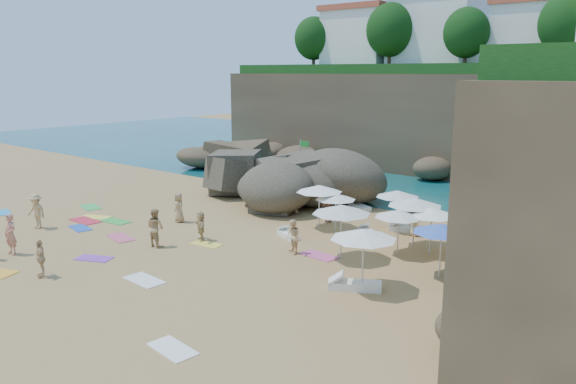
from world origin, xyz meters
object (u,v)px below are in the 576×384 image
Objects in this scene: parasol_0 at (336,197)px; parasol_2 at (397,194)px; parasol_1 at (319,189)px; person_stand_2 at (297,197)px; person_stand_3 at (328,208)px; person_stand_5 at (316,179)px; flag_pole at (302,158)px; person_stand_1 at (155,228)px; person_stand_4 at (415,222)px; lounger_0 at (408,229)px; rock_outcrop at (271,202)px.

parasol_0 is 3.24m from parasol_2.
parasol_2 is (3.46, 2.16, -0.17)m from parasol_1.
parasol_1 reaches higher than person_stand_2.
person_stand_3 is (2.66, -0.62, -0.17)m from person_stand_2.
person_stand_5 reaches higher than person_stand_3.
flag_pole is 1.94× the size of person_stand_1.
person_stand_1 is at bearing 169.47° from person_stand_3.
parasol_0 is at bearing -138.47° from parasol_2.
person_stand_2 is 1.30× the size of person_stand_4.
person_stand_2 is 1.00× the size of person_stand_5.
parasol_2 reaches higher than parasol_0.
parasol_0 is at bearing -128.36° from person_stand_1.
flag_pole is 1.59× the size of parasol_2.
person_stand_1 is 1.19× the size of person_stand_3.
flag_pole is 1.47× the size of parasol_1.
parasol_1 reaches higher than parasol_0.
lounger_0 is at bearing -34.75° from person_stand_5.
rock_outcrop is 3.35m from person_stand_2.
parasol_2 is at bearing 31.91° from parasol_1.
person_stand_1 is 12.87m from person_stand_4.
person_stand_3 is at bearing -56.91° from person_stand_5.
person_stand_2 reaches higher than person_stand_3.
person_stand_1 is (1.84, -10.53, 0.93)m from rock_outcrop.
person_stand_5 is at bearing -89.26° from person_stand_1.
person_stand_3 is 1.06× the size of person_stand_4.
rock_outcrop is at bearing 175.37° from parasol_2.
person_stand_4 is (1.24, -0.38, -1.23)m from parasol_2.
parasol_1 is 8.73m from person_stand_1.
parasol_1 is 1.32× the size of person_stand_1.
parasol_2 is (9.39, -0.76, 1.96)m from rock_outcrop.
parasol_1 is at bearing -154.27° from person_stand_3.
person_stand_2 is at bearing -54.79° from flag_pole.
flag_pole is 1.91× the size of lounger_0.
flag_pole is 1.76m from person_stand_5.
person_stand_2 reaches higher than person_stand_1.
person_stand_2 is at bearing 162.78° from lounger_0.
rock_outcrop is at bearing 153.83° from parasol_1.
flag_pole is 11.75m from lounger_0.
rock_outcrop is at bearing 85.92° from person_stand_3.
person_stand_2 is at bearing -72.74° from person_stand_5.
person_stand_2 reaches higher than person_stand_4.
rock_outcrop is 4.31m from person_stand_5.
person_stand_3 is (-0.26, 1.17, -1.35)m from parasol_1.
person_stand_1 is (2.43, -14.51, -1.37)m from flag_pole.
parasol_2 is 1.18× the size of person_stand_2.
person_stand_5 is (0.51, 4.17, 0.95)m from rock_outcrop.
person_stand_2 is 7.63m from person_stand_4.
person_stand_5 is (1.11, 0.19, -1.35)m from flag_pole.
lounger_0 is 0.99× the size of person_stand_2.
person_stand_4 is (8.79, 9.39, -0.19)m from person_stand_1.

